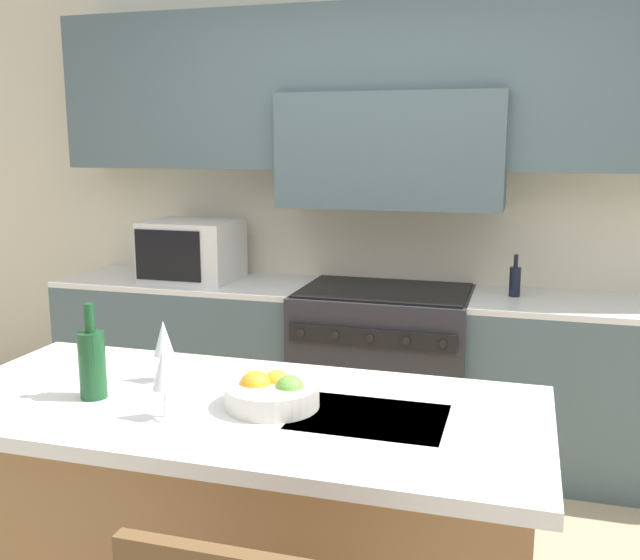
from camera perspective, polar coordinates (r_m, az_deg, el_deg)
The scene contains 10 objects.
back_cabinetry at distance 4.01m, azimuth 6.11°, elevation 9.62°, with size 10.00×0.46×2.70m.
back_counter at distance 3.96m, azimuth 5.13°, elevation -7.32°, with size 3.79×0.62×0.91m.
range_stove at distance 3.94m, azimuth 5.07°, elevation -7.33°, with size 0.92×0.70×0.92m.
microwave at distance 4.17m, azimuth -10.17°, elevation 2.35°, with size 0.50×0.44×0.34m.
kitchen_island at distance 2.44m, azimuth -6.62°, elevation -19.66°, with size 1.90×0.85×0.91m.
wine_bottle at distance 2.33m, azimuth -17.76°, elevation -6.30°, with size 0.08×0.08×0.30m.
wine_glass_near at distance 2.10m, azimuth -12.41°, elevation -7.17°, with size 0.07×0.07×0.21m.
wine_glass_far at distance 2.42m, azimuth -12.40°, elevation -4.72°, with size 0.07×0.07×0.21m.
fruit_bowl at distance 2.18m, azimuth -3.82°, elevation -9.02°, with size 0.29×0.29×0.11m.
oil_bottle_on_counter at distance 3.80m, azimuth 15.33°, elevation -0.04°, with size 0.06×0.06×0.22m.
Camera 1 is at (0.71, -2.02, 1.70)m, focal length 40.00 mm.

